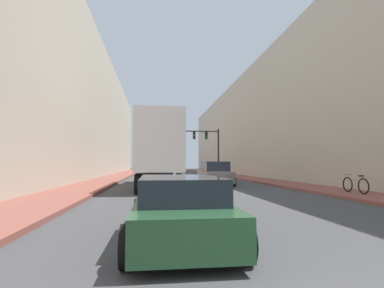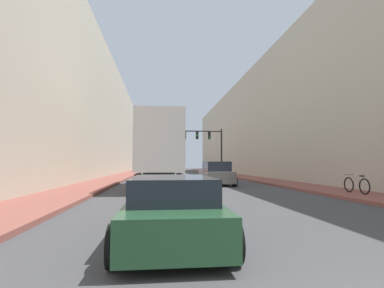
{
  "view_description": "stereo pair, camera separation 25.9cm",
  "coord_description": "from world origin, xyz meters",
  "px_view_note": "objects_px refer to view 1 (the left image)",
  "views": [
    {
      "loc": [
        -2.61,
        -1.48,
        1.51
      ],
      "look_at": [
        -0.71,
        13.47,
        2.5
      ],
      "focal_mm": 28.0,
      "sensor_mm": 36.0,
      "label": 1
    },
    {
      "loc": [
        -2.36,
        -1.51,
        1.51
      ],
      "look_at": [
        -0.71,
        13.47,
        2.5
      ],
      "focal_mm": 28.0,
      "sensor_mm": 36.0,
      "label": 2
    }
  ],
  "objects_px": {
    "semi_truck": "(158,151)",
    "sedan_car": "(179,209)",
    "traffic_signal_gantry": "(205,142)",
    "parked_bicycle": "(355,185)",
    "suv_car": "(214,174)"
  },
  "relations": [
    {
      "from": "semi_truck",
      "to": "parked_bicycle",
      "type": "height_order",
      "value": "semi_truck"
    },
    {
      "from": "suv_car",
      "to": "parked_bicycle",
      "type": "distance_m",
      "value": 9.7
    },
    {
      "from": "semi_truck",
      "to": "sedan_car",
      "type": "distance_m",
      "value": 13.83
    },
    {
      "from": "sedan_car",
      "to": "traffic_signal_gantry",
      "type": "height_order",
      "value": "traffic_signal_gantry"
    },
    {
      "from": "parked_bicycle",
      "to": "suv_car",
      "type": "bearing_deg",
      "value": 120.77
    },
    {
      "from": "sedan_car",
      "to": "suv_car",
      "type": "bearing_deg",
      "value": 75.9
    },
    {
      "from": "suv_car",
      "to": "semi_truck",
      "type": "bearing_deg",
      "value": -160.23
    },
    {
      "from": "sedan_car",
      "to": "suv_car",
      "type": "height_order",
      "value": "suv_car"
    },
    {
      "from": "traffic_signal_gantry",
      "to": "parked_bicycle",
      "type": "relative_size",
      "value": 3.32
    },
    {
      "from": "traffic_signal_gantry",
      "to": "parked_bicycle",
      "type": "height_order",
      "value": "traffic_signal_gantry"
    },
    {
      "from": "suv_car",
      "to": "traffic_signal_gantry",
      "type": "relative_size",
      "value": 0.79
    },
    {
      "from": "semi_truck",
      "to": "traffic_signal_gantry",
      "type": "height_order",
      "value": "traffic_signal_gantry"
    },
    {
      "from": "semi_truck",
      "to": "traffic_signal_gantry",
      "type": "distance_m",
      "value": 17.06
    },
    {
      "from": "semi_truck",
      "to": "sedan_car",
      "type": "xyz_separation_m",
      "value": [
        0.25,
        -13.72,
        -1.71
      ]
    },
    {
      "from": "sedan_car",
      "to": "semi_truck",
      "type": "bearing_deg",
      "value": 91.04
    }
  ]
}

